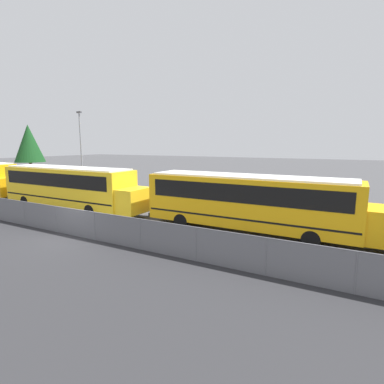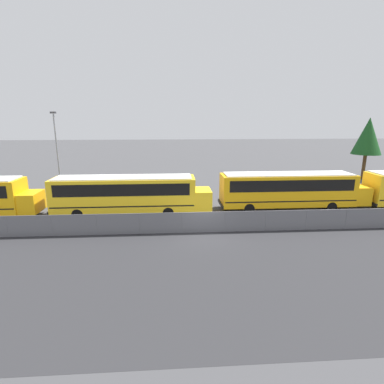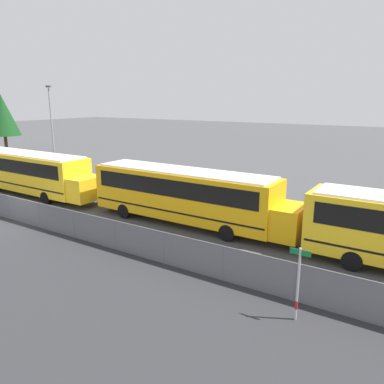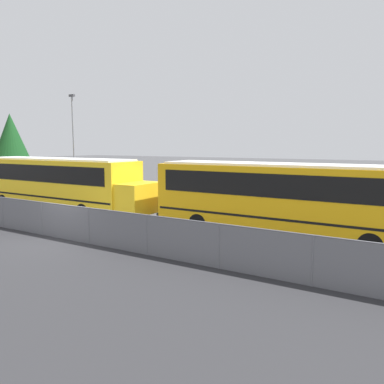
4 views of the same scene
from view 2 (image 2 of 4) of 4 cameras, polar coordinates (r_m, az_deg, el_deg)
ground_plane at (r=21.76m, az=2.21°, el=-7.68°), size 200.00×200.00×0.00m
road_strip at (r=16.37m, az=4.46°, el=-15.34°), size 157.69×12.00×0.01m
fence at (r=21.49m, az=2.23°, el=-5.72°), size 123.76×0.07×1.54m
school_bus_3 at (r=25.73m, az=-12.09°, el=-0.08°), size 13.30×2.60×3.28m
school_bus_4 at (r=28.11m, az=18.18°, el=0.70°), size 13.30×2.60×3.28m
light_pole at (r=36.12m, az=-24.32°, el=7.46°), size 0.60×0.24×8.70m
tree_1 at (r=46.31m, az=30.49°, el=9.12°), size 3.68×3.68×8.14m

